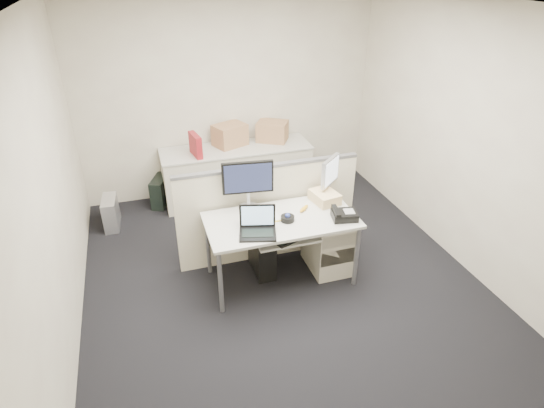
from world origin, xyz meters
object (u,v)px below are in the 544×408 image
object	(u,v)px
desk	(281,225)
monitor_main	(248,185)
laptop	(258,223)
desk_phone	(344,215)

from	to	relation	value
desk	monitor_main	distance (m)	0.52
desk	laptop	xyz separation A→B (m)	(-0.30, -0.21, 0.19)
desk	laptop	size ratio (longest dim) A/B	4.40
desk	monitor_main	world-z (taller)	monitor_main
desk	laptop	bearing A→B (deg)	-145.08
laptop	desk	bearing A→B (deg)	50.04
desk	desk_phone	world-z (taller)	desk_phone
desk	monitor_main	size ratio (longest dim) A/B	2.90
laptop	desk_phone	bearing A→B (deg)	16.99
desk	monitor_main	xyz separation A→B (m)	(-0.25, 0.32, 0.32)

